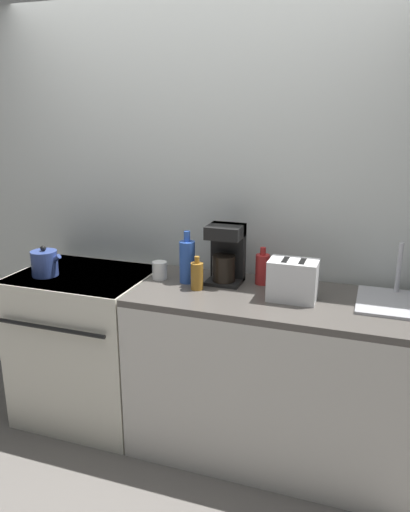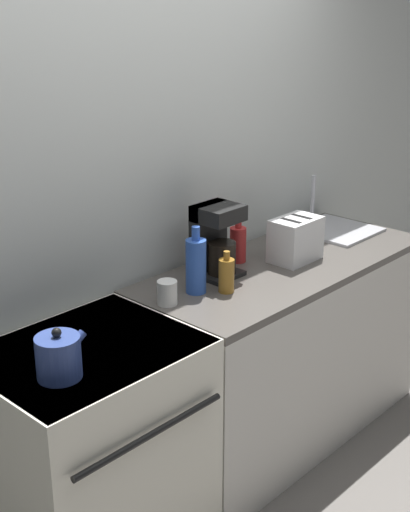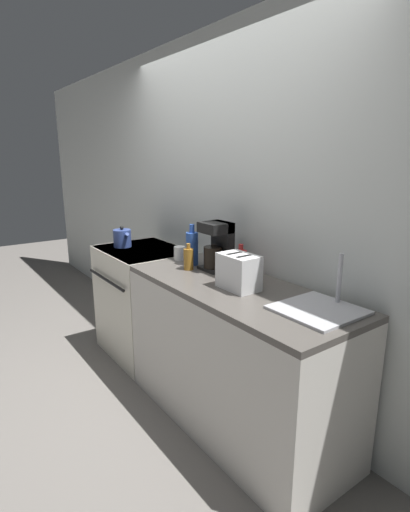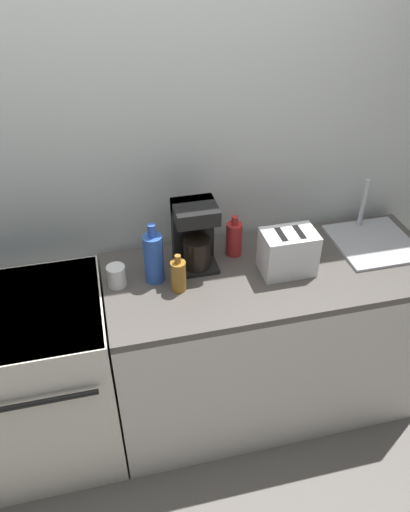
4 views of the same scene
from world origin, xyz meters
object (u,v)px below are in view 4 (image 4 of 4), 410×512
object	(u,v)px
bottle_amber	(178,275)
cup_white	(117,276)
stove	(30,382)
coffee_maker	(195,234)
toaster	(288,252)
bottle_blue	(154,257)
bottle_red	(234,238)

from	to	relation	value
bottle_amber	cup_white	distance (m)	0.28
stove	coffee_maker	xyz separation A→B (m)	(0.85, 0.14, 0.63)
toaster	bottle_amber	bearing A→B (deg)	-178.25
bottle_amber	bottle_blue	world-z (taller)	bottle_blue
bottle_amber	bottle_red	bearing A→B (deg)	33.16
bottle_amber	cup_white	bearing A→B (deg)	160.76
coffee_maker	bottle_blue	xyz separation A→B (m)	(-0.20, -0.08, -0.05)
stove	bottle_red	world-z (taller)	bottle_red
bottle_blue	cup_white	bearing A→B (deg)	-179.87
stove	bottle_amber	xyz separation A→B (m)	(0.73, -0.03, 0.54)
bottle_amber	coffee_maker	bearing A→B (deg)	56.63
toaster	stove	bearing A→B (deg)	179.57
bottle_blue	bottle_red	xyz separation A→B (m)	(0.40, 0.11, -0.04)
stove	toaster	size ratio (longest dim) A/B	3.85
toaster	cup_white	bearing A→B (deg)	174.39
toaster	bottle_red	size ratio (longest dim) A/B	1.16
stove	bottle_amber	distance (m)	0.91
coffee_maker	bottle_amber	xyz separation A→B (m)	(-0.11, -0.17, -0.09)
toaster	bottle_red	xyz separation A→B (m)	(-0.20, 0.19, -0.02)
bottle_amber	bottle_red	world-z (taller)	bottle_red
bottle_red	cup_white	size ratio (longest dim) A/B	2.06
bottle_amber	bottle_red	distance (m)	0.37
stove	toaster	xyz separation A→B (m)	(1.25, -0.01, 0.56)
stove	bottle_amber	world-z (taller)	bottle_amber
coffee_maker	cup_white	size ratio (longest dim) A/B	3.25
bottle_amber	cup_white	world-z (taller)	bottle_amber
toaster	bottle_amber	distance (m)	0.51
stove	coffee_maker	bearing A→B (deg)	9.65
coffee_maker	bottle_amber	distance (m)	0.22
stove	bottle_red	xyz separation A→B (m)	(1.05, 0.18, 0.55)
bottle_blue	stove	bearing A→B (deg)	-174.03
coffee_maker	cup_white	distance (m)	0.40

